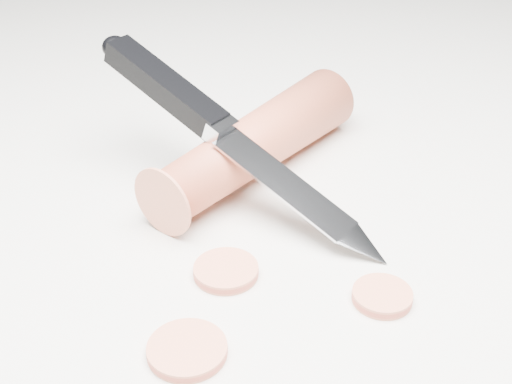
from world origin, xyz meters
name	(u,v)px	position (x,y,z in m)	size (l,w,h in m)	color
ground	(235,281)	(0.00, 0.00, 0.00)	(2.40, 2.40, 0.00)	silver
carrot	(256,143)	(0.06, 0.11, 0.02)	(0.04, 0.04, 0.18)	#BD492E
carrot_slice_0	(226,271)	(0.00, 0.01, 0.00)	(0.04, 0.04, 0.01)	#DE7250
carrot_slice_2	(187,350)	(-0.04, -0.04, 0.00)	(0.04, 0.04, 0.01)	#DE7250
carrot_slice_3	(382,296)	(0.07, -0.04, 0.00)	(0.03, 0.03, 0.01)	#DE7250
kitchen_knife	(237,138)	(0.03, 0.08, 0.05)	(0.14, 0.21, 0.09)	#BBBDC2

